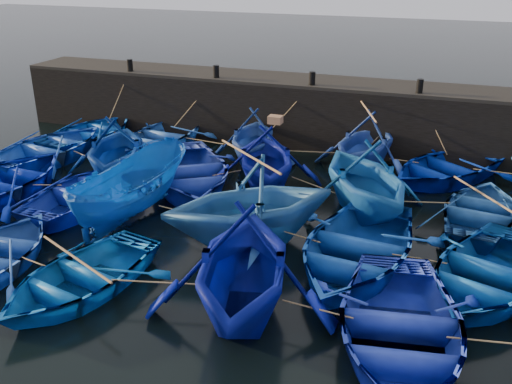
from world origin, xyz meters
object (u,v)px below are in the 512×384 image
(boat_0, at_px, (92,132))
(boat_13, at_px, (3,181))
(wooden_crate, at_px, (275,120))
(boat_8, at_px, (188,171))

(boat_0, bearing_deg, boat_13, 105.22)
(boat_0, bearing_deg, wooden_crate, 174.97)
(boat_0, height_order, boat_8, boat_8)
(boat_8, xyz_separation_m, wooden_crate, (2.80, 0.76, 1.85))
(boat_13, bearing_deg, boat_0, -80.70)
(boat_8, relative_size, boat_13, 1.04)
(boat_0, xyz_separation_m, boat_8, (5.85, -2.99, 0.09))
(boat_13, relative_size, wooden_crate, 12.44)
(boat_8, bearing_deg, wooden_crate, -17.63)
(boat_8, bearing_deg, boat_13, 174.54)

